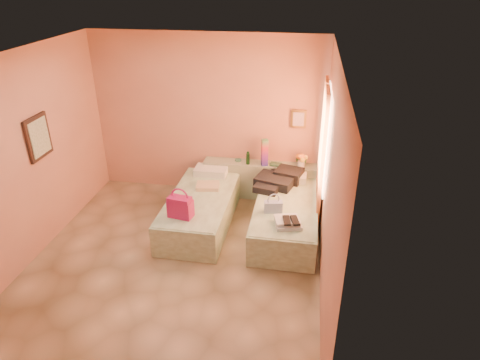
# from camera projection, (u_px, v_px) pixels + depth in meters

# --- Properties ---
(ground) EXTENTS (4.50, 4.50, 0.00)m
(ground) POSITION_uv_depth(u_px,v_px,m) (175.00, 262.00, 5.99)
(ground) COLOR tan
(ground) RESTS_ON ground
(room_walls) EXTENTS (4.02, 4.51, 2.81)m
(room_walls) POSITION_uv_depth(u_px,v_px,m) (193.00, 129.00, 5.66)
(room_walls) COLOR tan
(room_walls) RESTS_ON ground
(headboard_ledge) EXTENTS (2.05, 0.30, 0.65)m
(headboard_ledge) POSITION_uv_depth(u_px,v_px,m) (262.00, 180.00, 7.56)
(headboard_ledge) COLOR gray
(headboard_ledge) RESTS_ON ground
(bed_left) EXTENTS (0.92, 2.01, 0.50)m
(bed_left) POSITION_uv_depth(u_px,v_px,m) (201.00, 210.00, 6.79)
(bed_left) COLOR beige
(bed_left) RESTS_ON ground
(bed_right) EXTENTS (0.92, 2.01, 0.50)m
(bed_right) POSITION_uv_depth(u_px,v_px,m) (286.00, 217.00, 6.60)
(bed_right) COLOR beige
(bed_right) RESTS_ON ground
(water_bottle) EXTENTS (0.07, 0.07, 0.22)m
(water_bottle) POSITION_uv_depth(u_px,v_px,m) (248.00, 158.00, 7.34)
(water_bottle) COLOR #14381A
(water_bottle) RESTS_ON headboard_ledge
(rainbow_box) EXTENTS (0.13, 0.13, 0.47)m
(rainbow_box) POSITION_uv_depth(u_px,v_px,m) (265.00, 153.00, 7.25)
(rainbow_box) COLOR #AF1553
(rainbow_box) RESTS_ON headboard_ledge
(small_dish) EXTENTS (0.13, 0.13, 0.03)m
(small_dish) POSITION_uv_depth(u_px,v_px,m) (238.00, 160.00, 7.50)
(small_dish) COLOR #4A8867
(small_dish) RESTS_ON headboard_ledge
(green_book) EXTENTS (0.21, 0.17, 0.03)m
(green_book) POSITION_uv_depth(u_px,v_px,m) (275.00, 164.00, 7.34)
(green_book) COLOR #264831
(green_book) RESTS_ON headboard_ledge
(flower_vase) EXTENTS (0.23, 0.23, 0.28)m
(flower_vase) POSITION_uv_depth(u_px,v_px,m) (301.00, 159.00, 7.23)
(flower_vase) COLOR white
(flower_vase) RESTS_ON headboard_ledge
(magenta_handbag) EXTENTS (0.37, 0.25, 0.32)m
(magenta_handbag) POSITION_uv_depth(u_px,v_px,m) (180.00, 207.00, 6.07)
(magenta_handbag) COLOR #AF1553
(magenta_handbag) RESTS_ON bed_left
(khaki_garment) EXTENTS (0.40, 0.34, 0.06)m
(khaki_garment) POSITION_uv_depth(u_px,v_px,m) (208.00, 186.00, 6.91)
(khaki_garment) COLOR tan
(khaki_garment) RESTS_ON bed_left
(clothes_pile) EXTENTS (0.81, 0.81, 0.19)m
(clothes_pile) POSITION_uv_depth(u_px,v_px,m) (278.00, 180.00, 6.96)
(clothes_pile) COLOR black
(clothes_pile) RESTS_ON bed_right
(blue_handbag) EXTENTS (0.28, 0.16, 0.17)m
(blue_handbag) POSITION_uv_depth(u_px,v_px,m) (273.00, 207.00, 6.21)
(blue_handbag) COLOR #425BA0
(blue_handbag) RESTS_ON bed_right
(towel_stack) EXTENTS (0.40, 0.36, 0.10)m
(towel_stack) POSITION_uv_depth(u_px,v_px,m) (288.00, 222.00, 5.90)
(towel_stack) COLOR silver
(towel_stack) RESTS_ON bed_right
(sandal_pair) EXTENTS (0.22, 0.27, 0.03)m
(sandal_pair) POSITION_uv_depth(u_px,v_px,m) (291.00, 221.00, 5.82)
(sandal_pair) COLOR black
(sandal_pair) RESTS_ON towel_stack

